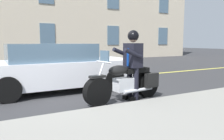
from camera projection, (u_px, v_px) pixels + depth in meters
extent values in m
plane|color=#333335|center=(77.00, 93.00, 6.45)|extent=(80.00, 80.00, 0.00)
cube|color=#E5DB4C|center=(58.00, 82.00, 8.19)|extent=(60.00, 0.16, 0.01)
cylinder|color=black|center=(97.00, 92.00, 5.07)|extent=(0.68, 0.28, 0.66)
cylinder|color=black|center=(147.00, 84.00, 5.97)|extent=(0.68, 0.28, 0.66)
cube|color=silver|center=(125.00, 84.00, 5.52)|extent=(0.59, 0.35, 0.32)
ellipsoid|color=black|center=(119.00, 70.00, 5.36)|extent=(0.59, 0.35, 0.24)
cube|color=black|center=(136.00, 70.00, 5.68)|extent=(0.73, 0.36, 0.12)
cube|color=black|center=(152.00, 80.00, 5.74)|extent=(0.41, 0.17, 0.36)
cube|color=black|center=(140.00, 78.00, 6.10)|extent=(0.41, 0.17, 0.36)
cylinder|color=silver|center=(98.00, 80.00, 5.05)|extent=(0.35, 0.09, 0.76)
cylinder|color=silver|center=(104.00, 62.00, 5.09)|extent=(0.11, 0.60, 0.04)
cube|color=black|center=(97.00, 77.00, 5.03)|extent=(0.38, 0.20, 0.06)
cylinder|color=silver|center=(138.00, 90.00, 5.59)|extent=(0.90, 0.19, 0.08)
cube|color=slate|center=(105.00, 57.00, 5.09)|extent=(0.08, 0.32, 0.28)
cylinder|color=black|center=(136.00, 84.00, 5.57)|extent=(0.14, 0.14, 0.84)
cube|color=black|center=(134.00, 99.00, 5.58)|extent=(0.27, 0.14, 0.10)
cylinder|color=black|center=(130.00, 82.00, 5.76)|extent=(0.14, 0.14, 0.84)
cube|color=black|center=(128.00, 97.00, 5.78)|extent=(0.27, 0.14, 0.10)
cube|color=black|center=(133.00, 55.00, 5.58)|extent=(0.37, 0.44, 0.60)
cube|color=navy|center=(128.00, 57.00, 5.49)|extent=(0.03, 0.07, 0.44)
cylinder|color=black|center=(133.00, 54.00, 5.29)|extent=(0.56, 0.17, 0.28)
cylinder|color=black|center=(122.00, 53.00, 5.64)|extent=(0.56, 0.17, 0.28)
sphere|color=tan|center=(133.00, 38.00, 5.53)|extent=(0.22, 0.22, 0.22)
sphere|color=black|center=(133.00, 36.00, 5.52)|extent=(0.28, 0.28, 0.28)
cube|color=white|center=(58.00, 72.00, 6.76)|extent=(4.60, 1.80, 0.70)
cube|color=slate|center=(51.00, 54.00, 6.59)|extent=(2.40, 1.60, 0.60)
cylinder|color=black|center=(91.00, 73.00, 8.21)|extent=(0.64, 0.22, 0.64)
cylinder|color=black|center=(114.00, 80.00, 6.73)|extent=(0.64, 0.22, 0.64)
cylinder|color=black|center=(4.00, 79.00, 6.84)|extent=(0.64, 0.22, 0.64)
cylinder|color=black|center=(8.00, 90.00, 5.35)|extent=(0.64, 0.22, 0.64)
cube|color=slate|center=(163.00, 36.00, 21.82)|extent=(1.10, 0.06, 1.60)
cube|color=slate|center=(113.00, 35.00, 19.19)|extent=(1.10, 0.06, 1.60)
cube|color=slate|center=(48.00, 34.00, 16.57)|extent=(1.10, 0.06, 1.60)
cube|color=slate|center=(164.00, 4.00, 21.45)|extent=(1.10, 0.06, 1.60)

